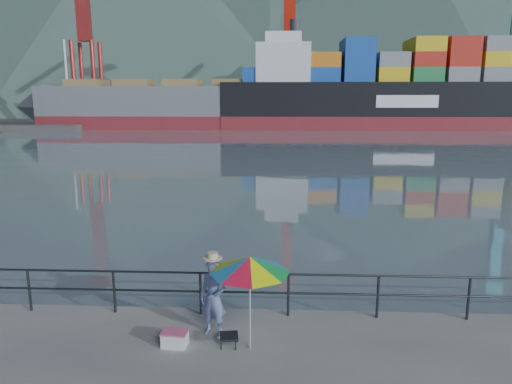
% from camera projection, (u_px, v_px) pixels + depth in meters
% --- Properties ---
extents(harbor_water, '(500.00, 280.00, 0.00)m').
position_uv_depth(harbor_water, '(268.00, 116.00, 136.12)').
color(harbor_water, slate).
rests_on(harbor_water, ground).
extents(far_dock, '(200.00, 40.00, 0.40)m').
position_uv_depth(far_dock, '(310.00, 122.00, 99.47)').
color(far_dock, '#514F4C').
rests_on(far_dock, ground).
extents(guardrail, '(22.00, 0.06, 1.03)m').
position_uv_depth(guardrail, '(157.00, 292.00, 10.43)').
color(guardrail, '#2D3033').
rests_on(guardrail, ground).
extents(mountains, '(600.00, 332.80, 80.00)m').
position_uv_depth(mountains, '(358.00, 29.00, 203.42)').
color(mountains, '#385147').
rests_on(mountains, ground).
extents(port_cranes, '(116.00, 28.00, 38.40)m').
position_uv_depth(port_cranes, '(426.00, 39.00, 86.54)').
color(port_cranes, red).
rests_on(port_cranes, ground).
extents(container_stacks, '(58.00, 5.40, 7.80)m').
position_uv_depth(container_stacks, '(407.00, 107.00, 98.25)').
color(container_stacks, yellow).
rests_on(container_stacks, ground).
extents(fisherman, '(0.71, 0.59, 1.66)m').
position_uv_depth(fisherman, '(213.00, 298.00, 9.40)').
color(fisherman, navy).
rests_on(fisherman, ground).
extents(beach_umbrella, '(1.73, 1.73, 1.92)m').
position_uv_depth(beach_umbrella, '(250.00, 265.00, 8.69)').
color(beach_umbrella, white).
rests_on(beach_umbrella, ground).
extents(folding_stool, '(0.41, 0.41, 0.24)m').
position_uv_depth(folding_stool, '(229.00, 340.00, 9.10)').
color(folding_stool, black).
rests_on(folding_stool, ground).
extents(cooler_bag, '(0.52, 0.37, 0.28)m').
position_uv_depth(cooler_bag, '(175.00, 339.00, 9.10)').
color(cooler_bag, silver).
rests_on(cooler_bag, ground).
extents(fishing_rod, '(0.32, 1.52, 1.09)m').
position_uv_depth(fishing_rod, '(230.00, 307.00, 10.82)').
color(fishing_rod, black).
rests_on(fishing_rod, ground).
extents(bulk_carrier, '(51.33, 8.88, 14.50)m').
position_uv_depth(bulk_carrier, '(200.00, 103.00, 80.00)').
color(bulk_carrier, maroon).
rests_on(bulk_carrier, ground).
extents(container_ship, '(60.99, 10.17, 18.10)m').
position_uv_depth(container_ship, '(409.00, 93.00, 78.58)').
color(container_ship, maroon).
rests_on(container_ship, ground).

